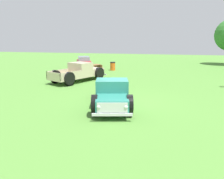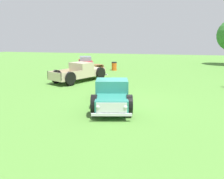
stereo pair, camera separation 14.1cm
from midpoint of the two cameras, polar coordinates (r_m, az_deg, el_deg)
The scene contains 6 objects.
ground_plane at distance 12.98m, azimuth 1.97°, elevation -3.29°, with size 80.00×80.00×0.00m, color #548C38.
pickup_truck_foreground at distance 11.87m, azimuth -0.33°, elevation -1.26°, with size 2.89×5.16×1.49m.
pickup_truck_behind_left at distance 19.61m, azimuth -7.96°, elevation 4.32°, with size 3.82×5.41×1.57m.
sedan_distant_a at distance 28.98m, azimuth -7.22°, elevation 6.96°, with size 3.08×4.30×1.33m.
picnic_table at distance 24.67m, azimuth -5.10°, elevation 5.52°, with size 2.23×2.32×0.78m.
trash_can at distance 25.85m, azimuth 0.02°, elevation 5.87°, with size 0.59×0.59×0.95m.
Camera 1 is at (2.42, -12.24, 3.60)m, focal length 36.58 mm.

